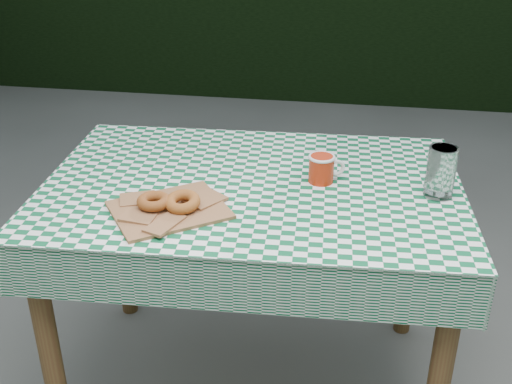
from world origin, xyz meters
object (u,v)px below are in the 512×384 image
paper_bag (169,209)px  coffee_mug (321,169)px  table (253,291)px  drinking_glass (441,172)px

paper_bag → coffee_mug: (0.38, 0.24, 0.03)m
table → coffee_mug: (0.19, 0.04, 0.42)m
table → drinking_glass: bearing=-2.0°
table → coffee_mug: coffee_mug is taller
coffee_mug → drinking_glass: 0.33m
coffee_mug → drinking_glass: size_ratio=1.00×
table → paper_bag: bearing=-135.8°
coffee_mug → drinking_glass: bearing=-24.6°
table → coffee_mug: bearing=9.3°
paper_bag → coffee_mug: 0.46m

